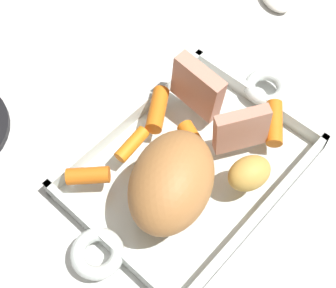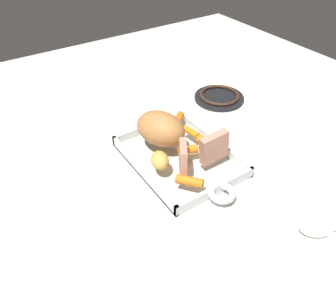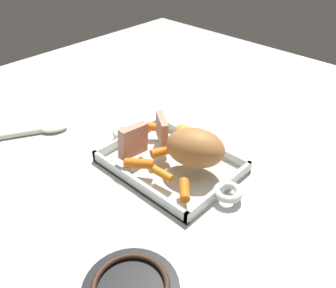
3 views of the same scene
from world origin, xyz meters
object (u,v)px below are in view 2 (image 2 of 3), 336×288
at_px(baby_carrot_long, 210,142).
at_px(baby_carrot_center_right, 190,181).
at_px(baby_carrot_southwest, 179,119).
at_px(potato_corner, 160,160).
at_px(roasting_dish, 179,157).
at_px(stove_burner_rear, 219,97).
at_px(roast_slice_thin, 183,158).
at_px(pork_roast, 161,129).
at_px(baby_carrot_short, 191,132).
at_px(baby_carrot_northwest, 188,150).
at_px(roast_slice_thick, 214,147).
at_px(serving_spoon, 335,227).

bearing_deg(baby_carrot_long, baby_carrot_center_right, 124.31).
relative_size(baby_carrot_southwest, potato_corner, 0.93).
bearing_deg(roasting_dish, stove_burner_rear, -58.03).
bearing_deg(roast_slice_thin, pork_roast, -6.27).
relative_size(baby_carrot_short, potato_corner, 0.89).
relative_size(roast_slice_thin, baby_carrot_northwest, 1.41).
relative_size(roast_slice_thick, baby_carrot_long, 1.11).
bearing_deg(baby_carrot_center_right, roast_slice_thin, -19.60).
bearing_deg(roast_slice_thick, roast_slice_thin, 81.21).
distance_m(baby_carrot_long, baby_carrot_northwest, 0.07).
xyz_separation_m(baby_carrot_long, stove_burner_rear, (0.21, -0.22, -0.03)).
bearing_deg(potato_corner, roast_slice_thick, -110.91).
xyz_separation_m(baby_carrot_center_right, baby_carrot_northwest, (0.10, -0.07, 0.00)).
bearing_deg(baby_carrot_center_right, baby_carrot_short, -38.05).
xyz_separation_m(roast_slice_thin, baby_carrot_center_right, (-0.06, 0.02, -0.02)).
bearing_deg(potato_corner, baby_carrot_long, -89.74).
height_order(baby_carrot_southwest, baby_carrot_long, baby_carrot_long).
bearing_deg(stove_burner_rear, potato_corner, 119.34).
relative_size(baby_carrot_short, serving_spoon, 0.25).
height_order(roast_slice_thick, stove_burner_rear, roast_slice_thick).
height_order(roast_slice_thin, potato_corner, roast_slice_thin).
bearing_deg(baby_carrot_northwest, baby_carrot_southwest, -25.87).
height_order(roast_slice_thin, serving_spoon, roast_slice_thin).
bearing_deg(potato_corner, stove_burner_rear, -60.66).
distance_m(roast_slice_thin, baby_carrot_northwest, 0.07).
distance_m(baby_carrot_southwest, baby_carrot_long, 0.14).
height_order(stove_burner_rear, serving_spoon, stove_burner_rear).
distance_m(roasting_dish, potato_corner, 0.09).
distance_m(roast_slice_thick, baby_carrot_northwest, 0.07).
height_order(baby_carrot_short, serving_spoon, baby_carrot_short).
bearing_deg(serving_spoon, baby_carrot_long, -50.97).
xyz_separation_m(roasting_dish, baby_carrot_northwest, (-0.02, -0.01, 0.03)).
relative_size(roast_slice_thick, baby_carrot_center_right, 1.18).
height_order(baby_carrot_northwest, stove_burner_rear, baby_carrot_northwest).
xyz_separation_m(roasting_dish, baby_carrot_long, (-0.02, -0.08, 0.03)).
xyz_separation_m(pork_roast, baby_carrot_southwest, (0.05, -0.10, -0.03)).
relative_size(baby_carrot_southwest, baby_carrot_long, 0.79).
bearing_deg(roast_slice_thin, baby_carrot_short, -45.40).
relative_size(roasting_dish, baby_carrot_long, 5.92).
distance_m(roast_slice_thick, baby_carrot_long, 0.06).
distance_m(baby_carrot_southwest, baby_carrot_center_right, 0.27).
distance_m(baby_carrot_center_right, potato_corner, 0.10).
bearing_deg(baby_carrot_long, pork_roast, 50.59).
bearing_deg(serving_spoon, roasting_dish, -40.02).
relative_size(baby_carrot_center_right, stove_burner_rear, 0.39).
bearing_deg(roast_slice_thick, baby_carrot_long, -29.76).
distance_m(baby_carrot_center_right, serving_spoon, 0.33).
height_order(roast_slice_thick, baby_carrot_center_right, roast_slice_thick).
distance_m(roast_slice_thin, baby_carrot_southwest, 0.21).
bearing_deg(baby_carrot_long, baby_carrot_northwest, 86.70).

